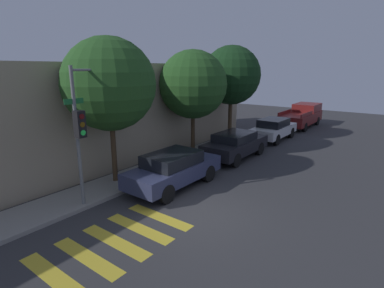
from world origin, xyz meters
name	(u,v)px	position (x,y,z in m)	size (l,w,h in m)	color
ground_plane	(194,213)	(0.00, 0.00, 0.00)	(60.00, 60.00, 0.00)	#333335
sidewalk	(115,184)	(0.00, 4.18, 0.07)	(26.00, 1.95, 0.14)	gray
building_row	(54,116)	(0.00, 8.55, 2.54)	(26.00, 6.00, 5.08)	gray
crosswalk	(115,242)	(-2.75, 0.80, 0.00)	(4.15, 2.60, 0.00)	gold
traffic_light_pole	(87,114)	(-1.59, 3.37, 3.31)	(2.20, 0.56, 4.93)	slate
sedan_near_corner	(174,169)	(1.40, 2.10, 0.80)	(4.45, 1.81, 1.50)	#2D3351
sedan_middle	(235,144)	(6.60, 2.10, 0.79)	(4.50, 1.87, 1.44)	black
sedan_far_end	(274,129)	(12.03, 2.10, 0.79)	(4.39, 1.77, 1.47)	silver
pickup_truck	(302,115)	(18.19, 2.10, 0.93)	(5.68, 2.05, 1.83)	maroon
tree_near_corner	(109,84)	(0.18, 4.37, 4.21)	(3.73, 3.73, 6.08)	#42301E
tree_midblock	(193,85)	(5.75, 4.37, 3.96)	(3.72, 3.72, 5.83)	#42301E
tree_far_end	(231,75)	(9.92, 4.37, 4.37)	(3.79, 3.79, 6.28)	#4C3823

